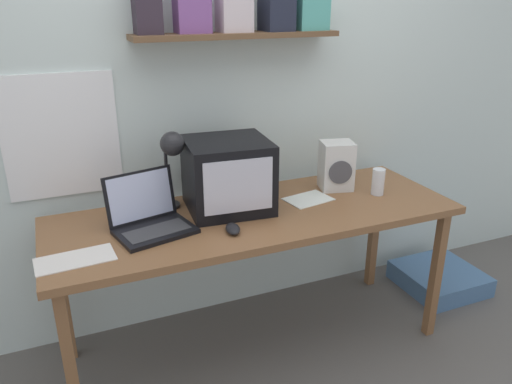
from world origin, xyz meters
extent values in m
plane|color=#5C5853|center=(0.00, 0.00, 0.00)|extent=(12.00, 12.00, 0.00)
cube|color=silver|center=(0.00, 0.44, 1.30)|extent=(5.60, 0.06, 2.60)
cube|color=white|center=(-0.78, 0.41, 1.09)|extent=(0.50, 0.01, 0.56)
cube|color=brown|center=(0.04, 0.32, 1.51)|extent=(0.99, 0.18, 0.02)
cube|color=#2F2530|center=(-0.36, 0.35, 1.63)|extent=(0.11, 0.12, 0.22)
cube|color=#7D4A8F|center=(-0.16, 0.35, 1.63)|extent=(0.15, 0.12, 0.23)
cube|color=silver|center=(0.04, 0.35, 1.63)|extent=(0.15, 0.13, 0.21)
cube|color=#1E2231|center=(0.25, 0.34, 1.64)|extent=(0.13, 0.16, 0.24)
cube|color=#50A99E|center=(0.43, 0.34, 1.60)|extent=(0.15, 0.14, 0.17)
cube|color=brown|center=(0.00, 0.00, 0.73)|extent=(1.89, 0.66, 0.03)
cube|color=brown|center=(-0.88, -0.27, 0.36)|extent=(0.04, 0.05, 0.71)
cube|color=brown|center=(0.88, -0.27, 0.36)|extent=(0.04, 0.05, 0.71)
cube|color=brown|center=(-0.88, 0.27, 0.36)|extent=(0.04, 0.05, 0.71)
cube|color=brown|center=(0.88, 0.27, 0.36)|extent=(0.04, 0.05, 0.71)
cube|color=black|center=(-0.10, 0.10, 0.91)|extent=(0.40, 0.38, 0.33)
cube|color=silver|center=(-0.11, -0.08, 0.92)|extent=(0.31, 0.03, 0.24)
cube|color=black|center=(-0.48, -0.04, 0.75)|extent=(0.35, 0.29, 0.02)
cube|color=#38383A|center=(-0.47, -0.05, 0.76)|extent=(0.29, 0.18, 0.00)
cube|color=black|center=(-0.51, 0.09, 0.87)|extent=(0.31, 0.12, 0.22)
cube|color=silver|center=(-0.51, 0.09, 0.87)|extent=(0.28, 0.11, 0.20)
cylinder|color=#232326|center=(-0.36, 0.22, 0.75)|extent=(0.10, 0.10, 0.01)
cylinder|color=#232326|center=(-0.36, 0.22, 0.91)|extent=(0.02, 0.02, 0.31)
sphere|color=#232326|center=(-0.34, 0.16, 1.07)|extent=(0.11, 0.11, 0.11)
cylinder|color=white|center=(0.65, -0.03, 0.81)|extent=(0.06, 0.06, 0.13)
cylinder|color=#CC3D47|center=(0.65, -0.03, 0.79)|extent=(0.06, 0.06, 0.10)
cube|color=silver|center=(0.50, 0.12, 0.87)|extent=(0.19, 0.17, 0.25)
cylinder|color=#4C4C51|center=(0.48, 0.05, 0.86)|extent=(0.12, 0.04, 0.12)
ellipsoid|color=black|center=(-0.17, -0.16, 0.76)|extent=(0.08, 0.11, 0.03)
cube|color=white|center=(0.30, 0.04, 0.75)|extent=(0.24, 0.19, 0.00)
cube|color=silver|center=(-0.81, -0.15, 0.75)|extent=(0.30, 0.17, 0.00)
cube|color=#4B719C|center=(1.25, 0.07, 0.06)|extent=(0.45, 0.45, 0.12)
camera|label=1|loc=(-0.82, -1.94, 1.68)|focal=35.00mm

